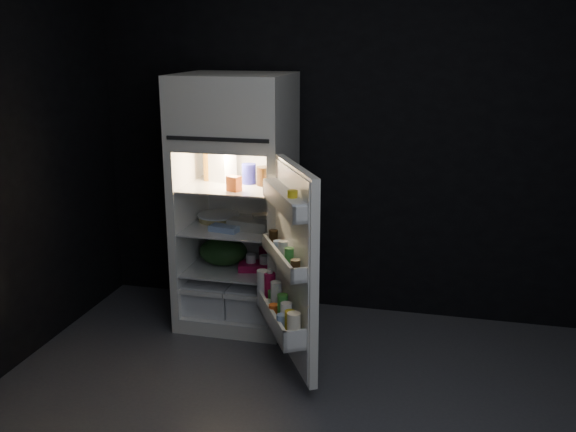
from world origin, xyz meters
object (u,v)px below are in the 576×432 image
(egg_carton, at_px, (249,225))
(refrigerator, at_px, (237,192))
(milk_jug, at_px, (222,164))
(yogurt_tray, at_px, (259,266))
(fridge_door, at_px, (290,270))

(egg_carton, bearing_deg, refrigerator, 143.90)
(refrigerator, xyz_separation_m, milk_jug, (-0.12, 0.04, 0.19))
(egg_carton, bearing_deg, yogurt_tray, 40.99)
(fridge_door, xyz_separation_m, milk_jug, (-0.67, 0.75, 0.47))
(fridge_door, bearing_deg, yogurt_tray, 121.40)
(refrigerator, distance_m, milk_jug, 0.23)
(fridge_door, height_order, egg_carton, fridge_door)
(refrigerator, distance_m, yogurt_tray, 0.55)
(milk_jug, bearing_deg, yogurt_tray, -7.45)
(refrigerator, bearing_deg, milk_jug, 160.19)
(yogurt_tray, bearing_deg, egg_carton, -160.51)
(milk_jug, height_order, yogurt_tray, milk_jug)
(milk_jug, relative_size, yogurt_tray, 0.85)
(milk_jug, relative_size, egg_carton, 0.80)
(refrigerator, bearing_deg, fridge_door, -51.71)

